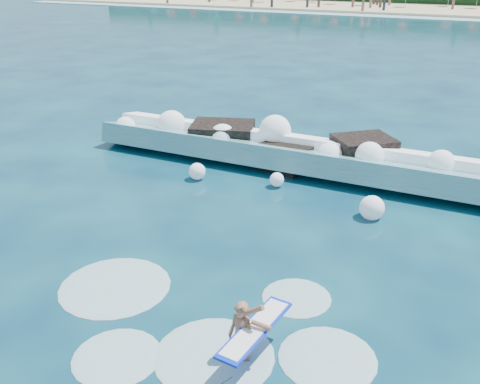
{
  "coord_description": "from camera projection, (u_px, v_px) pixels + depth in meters",
  "views": [
    {
      "loc": [
        7.51,
        -10.54,
        7.3
      ],
      "look_at": [
        1.5,
        2.0,
        1.2
      ],
      "focal_mm": 40.0,
      "sensor_mm": 36.0,
      "label": 1
    }
  ],
  "objects": [
    {
      "name": "breaking_wave",
      "position": [
        294.0,
        155.0,
        20.17
      ],
      "size": [
        16.02,
        2.58,
        1.38
      ],
      "color": "teal",
      "rests_on": "ground"
    },
    {
      "name": "surfer_with_board",
      "position": [
        244.0,
        336.0,
        10.35
      ],
      "size": [
        0.95,
        2.81,
        1.58
      ],
      "color": "#975F46",
      "rests_on": "ground"
    },
    {
      "name": "beach",
      "position": [
        453.0,
        10.0,
        78.93
      ],
      "size": [
        140.0,
        20.0,
        0.4
      ],
      "primitive_type": "cube",
      "color": "tan",
      "rests_on": "ground"
    },
    {
      "name": "wave_spray",
      "position": [
        282.0,
        145.0,
        20.09
      ],
      "size": [
        15.55,
        4.6,
        1.82
      ],
      "color": "white",
      "rests_on": "ground"
    },
    {
      "name": "beachgoers",
      "position": [
        401.0,
        3.0,
        79.35
      ],
      "size": [
        108.44,
        13.32,
        1.93
      ],
      "color": "#3F332D",
      "rests_on": "ground"
    },
    {
      "name": "rock_cluster",
      "position": [
        282.0,
        149.0,
        20.87
      ],
      "size": [
        8.49,
        3.43,
        1.45
      ],
      "color": "black",
      "rests_on": "ground"
    },
    {
      "name": "surf_foam",
      "position": [
        199.0,
        330.0,
        11.42
      ],
      "size": [
        8.95,
        5.2,
        0.14
      ],
      "color": "silver",
      "rests_on": "ground"
    },
    {
      "name": "ground",
      "position": [
        159.0,
        249.0,
        14.61
      ],
      "size": [
        200.0,
        200.0,
        0.0
      ],
      "primitive_type": "plane",
      "color": "#082341",
      "rests_on": "ground"
    },
    {
      "name": "wet_band",
      "position": [
        444.0,
        18.0,
        69.91
      ],
      "size": [
        140.0,
        5.0,
        0.08
      ],
      "primitive_type": "cube",
      "color": "silver",
      "rests_on": "ground"
    }
  ]
}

